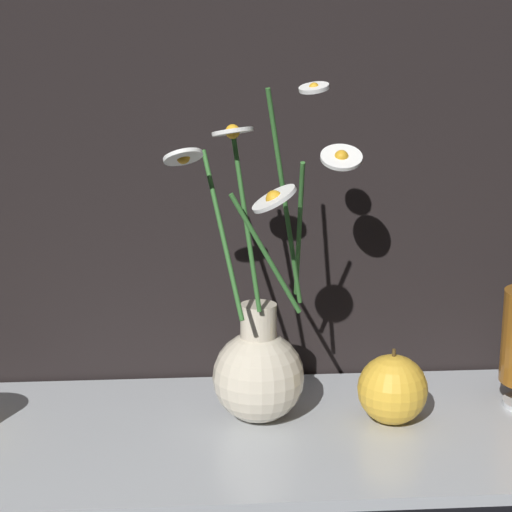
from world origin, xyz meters
name	(u,v)px	position (x,y,z in m)	size (l,w,h in m)	color
ground_plane	(254,439)	(0.00, 0.00, 0.00)	(6.00, 6.00, 0.00)	black
shelf	(254,434)	(0.00, 0.00, 0.01)	(0.85, 0.31, 0.01)	#B2B7BC
vase_with_flowers	(259,362)	(0.01, 0.02, 0.08)	(0.21, 0.15, 0.37)	beige
orange_fruit	(392,389)	(0.15, 0.01, 0.05)	(0.08, 0.08, 0.09)	gold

